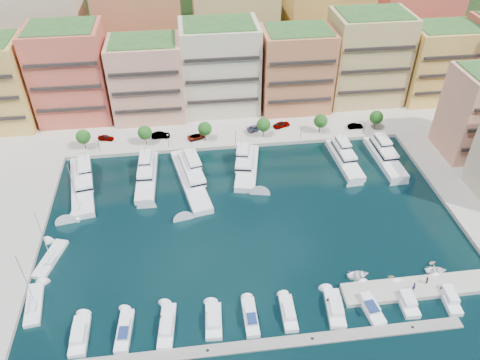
{
  "coord_description": "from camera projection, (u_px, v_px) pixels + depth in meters",
  "views": [
    {
      "loc": [
        -12.17,
        -74.66,
        70.98
      ],
      "look_at": [
        -1.65,
        8.33,
        6.0
      ],
      "focal_mm": 35.0,
      "sensor_mm": 36.0,
      "label": 1
    }
  ],
  "objects": [
    {
      "name": "ground",
      "position": [
        252.0,
        224.0,
        103.25
      ],
      "size": [
        400.0,
        400.0,
        0.0
      ],
      "primitive_type": "plane",
      "color": "black",
      "rests_on": "ground"
    },
    {
      "name": "north_quay",
      "position": [
        224.0,
        94.0,
        151.82
      ],
      "size": [
        220.0,
        64.0,
        2.0
      ],
      "primitive_type": "cube",
      "color": "#9E998E",
      "rests_on": "ground"
    },
    {
      "name": "hillside",
      "position": [
        213.0,
        39.0,
        189.43
      ],
      "size": [
        240.0,
        40.0,
        58.0
      ],
      "primitive_type": "cube",
      "color": "#213817",
      "rests_on": "ground"
    },
    {
      "name": "south_pontoon",
      "position": [
        260.0,
        345.0,
        79.45
      ],
      "size": [
        72.0,
        2.2,
        0.35
      ],
      "primitive_type": "cube",
      "color": "gray",
      "rests_on": "ground"
    },
    {
      "name": "finger_pier",
      "position": [
        425.0,
        289.0,
        88.99
      ],
      "size": [
        32.0,
        5.0,
        2.0
      ],
      "primitive_type": "cube",
      "color": "#9E998E",
      "rests_on": "ground"
    },
    {
      "name": "apartment_1",
      "position": [
        71.0,
        73.0,
        130.83
      ],
      "size": [
        20.0,
        16.5,
        26.8
      ],
      "color": "#C85742",
      "rests_on": "north_quay"
    },
    {
      "name": "apartment_2",
      "position": [
        147.0,
        79.0,
        132.58
      ],
      "size": [
        20.0,
        15.5,
        22.8
      ],
      "color": "tan",
      "rests_on": "north_quay"
    },
    {
      "name": "apartment_3",
      "position": [
        220.0,
        67.0,
        135.31
      ],
      "size": [
        22.0,
        16.5,
        25.8
      ],
      "color": "beige",
      "rests_on": "north_quay"
    },
    {
      "name": "apartment_4",
      "position": [
        296.0,
        69.0,
        136.54
      ],
      "size": [
        20.0,
        15.5,
        23.8
      ],
      "color": "#C66B4A",
      "rests_on": "north_quay"
    },
    {
      "name": "apartment_5",
      "position": [
        367.0,
        58.0,
        139.37
      ],
      "size": [
        22.0,
        16.5,
        26.8
      ],
      "color": "tan",
      "rests_on": "north_quay"
    },
    {
      "name": "apartment_6",
      "position": [
        438.0,
        63.0,
        141.22
      ],
      "size": [
        20.0,
        15.5,
        22.8
      ],
      "color": "#E9C655",
      "rests_on": "north_quay"
    },
    {
      "name": "backblock_0",
      "position": [
        44.0,
        40.0,
        145.95
      ],
      "size": [
        26.0,
        18.0,
        30.0
      ],
      "primitive_type": "cube",
      "color": "beige",
      "rests_on": "north_quay"
    },
    {
      "name": "backblock_1",
      "position": [
        142.0,
        36.0,
        148.92
      ],
      "size": [
        26.0,
        18.0,
        30.0
      ],
      "primitive_type": "cube",
      "color": "#C66B4A",
      "rests_on": "north_quay"
    },
    {
      "name": "backblock_2",
      "position": [
        235.0,
        31.0,
        151.9
      ],
      "size": [
        26.0,
        18.0,
        30.0
      ],
      "primitive_type": "cube",
      "color": "tan",
      "rests_on": "north_quay"
    },
    {
      "name": "backblock_3",
      "position": [
        325.0,
        27.0,
        154.88
      ],
      "size": [
        26.0,
        18.0,
        30.0
      ],
      "primitive_type": "cube",
      "color": "#E9C655",
      "rests_on": "north_quay"
    },
    {
      "name": "backblock_4",
      "position": [
        411.0,
        23.0,
        157.86
      ],
      "size": [
        26.0,
        18.0,
        30.0
      ],
      "primitive_type": "cube",
      "color": "#C85742",
      "rests_on": "north_quay"
    },
    {
      "name": "tree_0",
      "position": [
        83.0,
        137.0,
        122.61
      ],
      "size": [
        3.8,
        3.8,
        5.65
      ],
      "color": "#473323",
      "rests_on": "north_quay"
    },
    {
      "name": "tree_1",
      "position": [
        145.0,
        133.0,
        124.2
      ],
      "size": [
        3.8,
        3.8,
        5.65
      ],
      "color": "#473323",
      "rests_on": "north_quay"
    },
    {
      "name": "tree_2",
      "position": [
        205.0,
        129.0,
        125.79
      ],
      "size": [
        3.8,
        3.8,
        5.65
      ],
      "color": "#473323",
      "rests_on": "north_quay"
    },
    {
      "name": "tree_3",
      "position": [
        263.0,
        125.0,
        127.38
      ],
      "size": [
        3.8,
        3.8,
        5.65
      ],
      "color": "#473323",
      "rests_on": "north_quay"
    },
    {
      "name": "tree_4",
      "position": [
        321.0,
        121.0,
        128.97
      ],
      "size": [
        3.8,
        3.8,
        5.65
      ],
      "color": "#473323",
      "rests_on": "north_quay"
    },
    {
      "name": "tree_5",
      "position": [
        376.0,
        117.0,
        130.56
      ],
      "size": [
        3.8,
        3.8,
        5.65
      ],
      "color": "#473323",
      "rests_on": "north_quay"
    },
    {
      "name": "lamppost_0",
      "position": [
        98.0,
        143.0,
        121.77
      ],
      "size": [
        0.3,
        0.3,
        4.2
      ],
      "color": "black",
      "rests_on": "north_quay"
    },
    {
      "name": "lamppost_1",
      "position": [
        168.0,
        139.0,
        123.56
      ],
      "size": [
        0.3,
        0.3,
        4.2
      ],
      "color": "black",
      "rests_on": "north_quay"
    },
    {
      "name": "lamppost_2",
      "position": [
        235.0,
        134.0,
        125.34
      ],
      "size": [
        0.3,
        0.3,
        4.2
      ],
      "color": "black",
      "rests_on": "north_quay"
    },
    {
      "name": "lamppost_3",
      "position": [
        301.0,
        130.0,
        127.13
      ],
      "size": [
        0.3,
        0.3,
        4.2
      ],
      "color": "black",
      "rests_on": "north_quay"
    },
    {
      "name": "lamppost_4",
      "position": [
        365.0,
        125.0,
        128.92
      ],
      "size": [
        0.3,
        0.3,
        4.2
      ],
      "color": "black",
      "rests_on": "north_quay"
    },
    {
      "name": "yacht_0",
      "position": [
        82.0,
        182.0,
        113.11
      ],
      "size": [
        8.58,
        23.49,
        7.3
      ],
      "color": "white",
      "rests_on": "ground"
    },
    {
      "name": "yacht_1",
      "position": [
        147.0,
        174.0,
        115.84
      ],
      "size": [
        5.15,
        19.88,
        7.3
      ],
      "color": "white",
      "rests_on": "ground"
    },
    {
      "name": "yacht_2",
      "position": [
        190.0,
        176.0,
        114.92
      ],
      "size": [
        9.44,
        25.63,
        7.3
      ],
      "color": "white",
      "rests_on": "ground"
    },
    {
      "name": "yacht_3",
      "position": [
        247.0,
        165.0,
        118.76
      ],
      "size": [
        8.62,
        19.08,
        7.3
      ],
      "color": "white",
      "rests_on": "ground"
    },
    {
      "name": "yacht_5",
      "position": [
        344.0,
        157.0,
        121.49
      ],
      "size": [
        5.45,
        18.16,
        7.3
      ],
      "color": "white",
      "rests_on": "ground"
    },
    {
      "name": "yacht_6",
      "position": [
        384.0,
        155.0,
        122.27
      ],
      "size": [
        5.45,
        18.89,
        7.3
      ],
      "color": "white",
      "rests_on": "ground"
    },
    {
      "name": "cruiser_0",
      "position": [
        80.0,
        336.0,
        80.31
      ],
      "size": [
        2.88,
        8.01,
        2.55
      ],
      "color": "white",
      "rests_on": "ground"
    },
    {
      "name": "cruiser_1",
      "position": [
        124.0,
        331.0,
        81.03
      ],
      "size": [
        3.06,
        8.62,
        2.66
      ],
      "color": "white",
      "rests_on": "ground"
    },
    {
      "name": "cruiser_2",
      "position": [
        167.0,
        326.0,
        81.78
      ],
      "size": [
        3.48,
        9.39,
        2.55
      ],
      "color": "white",
      "rests_on": "ground"
    },
    {
      "name": "cruiser_3",
      "position": [
        214.0,
        321.0,
        82.61
      ],
      "size": [
        3.3,
        7.53,
        2.55
      ],
      "color": "white",
      "rests_on": "ground"
    },
    {
      "name": "cruiser_4",
      "position": [
        250.0,
        317.0,
        83.23
      ],
      "size": [
        2.39,
        8.07,
        2.66
      ],
      "color": "white",
      "rests_on": "ground"
    },
    {
      "name": "cruiser_5",
      "position": [
        288.0,
        313.0,
        83.95
      ],
      "size": [
        2.66,
        7.73,
        2.55
      ],
      "color": "white",
      "rests_on": "ground"
    },
    {
      "name": "cruiser_6",
      "position": [
        335.0,
        308.0,
        84.79
      ],
      "size": [
        3.77,
        8.57,
        2.55
      ],
      "color": "white",
      "rests_on": "ground"
    },
    {
      "name": "cruiser_7",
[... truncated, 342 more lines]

